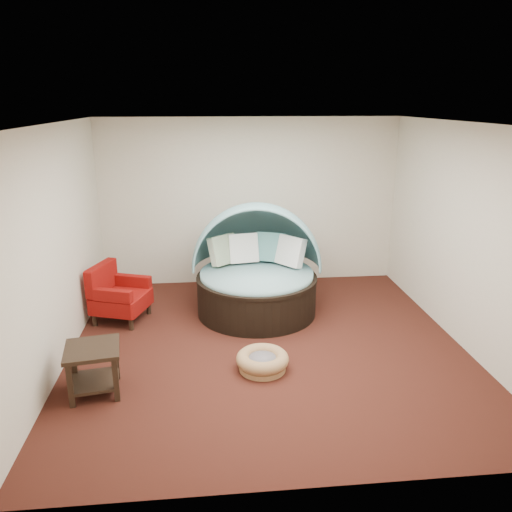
{
  "coord_description": "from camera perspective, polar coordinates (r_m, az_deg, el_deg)",
  "views": [
    {
      "loc": [
        -0.74,
        -5.78,
        3.05
      ],
      "look_at": [
        -0.09,
        0.6,
        1.04
      ],
      "focal_mm": 35.0,
      "sensor_mm": 36.0,
      "label": 1
    }
  ],
  "objects": [
    {
      "name": "wall_front",
      "position": [
        3.75,
        6.31,
        -8.88
      ],
      "size": [
        5.0,
        0.0,
        5.0
      ],
      "primitive_type": "plane",
      "rotation": [
        -1.57,
        0.0,
        0.0
      ],
      "color": "beige",
      "rests_on": "floor"
    },
    {
      "name": "floor",
      "position": [
        6.58,
        1.36,
        -10.25
      ],
      "size": [
        5.0,
        5.0,
        0.0
      ],
      "primitive_type": "plane",
      "color": "#401912",
      "rests_on": "ground"
    },
    {
      "name": "wall_left",
      "position": [
        6.26,
        -21.87,
        0.82
      ],
      "size": [
        0.0,
        5.0,
        5.0
      ],
      "primitive_type": "plane",
      "rotation": [
        1.57,
        0.0,
        1.57
      ],
      "color": "beige",
      "rests_on": "floor"
    },
    {
      "name": "side_table",
      "position": [
        5.75,
        -18.09,
        -11.6
      ],
      "size": [
        0.64,
        0.64,
        0.54
      ],
      "rotation": [
        0.0,
        0.0,
        0.16
      ],
      "color": "black",
      "rests_on": "floor"
    },
    {
      "name": "pet_basket",
      "position": [
        6.01,
        0.74,
        -11.89
      ],
      "size": [
        0.8,
        0.8,
        0.22
      ],
      "rotation": [
        0.0,
        0.0,
        -0.34
      ],
      "color": "#986F45",
      "rests_on": "floor"
    },
    {
      "name": "wall_back",
      "position": [
        8.48,
        -0.67,
        6.16
      ],
      "size": [
        5.0,
        0.0,
        5.0
      ],
      "primitive_type": "plane",
      "rotation": [
        1.57,
        0.0,
        0.0
      ],
      "color": "beige",
      "rests_on": "floor"
    },
    {
      "name": "red_armchair",
      "position": [
        7.45,
        -15.55,
        -4.3
      ],
      "size": [
        0.9,
        0.9,
        0.83
      ],
      "rotation": [
        0.0,
        0.0,
        -0.33
      ],
      "color": "black",
      "rests_on": "floor"
    },
    {
      "name": "wall_right",
      "position": [
        6.83,
        22.76,
        2.02
      ],
      "size": [
        0.0,
        5.0,
        5.0
      ],
      "primitive_type": "plane",
      "rotation": [
        1.57,
        0.0,
        -1.57
      ],
      "color": "beige",
      "rests_on": "floor"
    },
    {
      "name": "ceiling",
      "position": [
        5.83,
        1.57,
        14.91
      ],
      "size": [
        5.0,
        5.0,
        0.0
      ],
      "primitive_type": "plane",
      "rotation": [
        3.14,
        0.0,
        0.0
      ],
      "color": "white",
      "rests_on": "wall_back"
    },
    {
      "name": "canopy_daybed",
      "position": [
        7.38,
        0.08,
        -0.75
      ],
      "size": [
        2.02,
        1.95,
        1.63
      ],
      "rotation": [
        0.0,
        0.0,
        -0.1
      ],
      "color": "black",
      "rests_on": "floor"
    }
  ]
}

